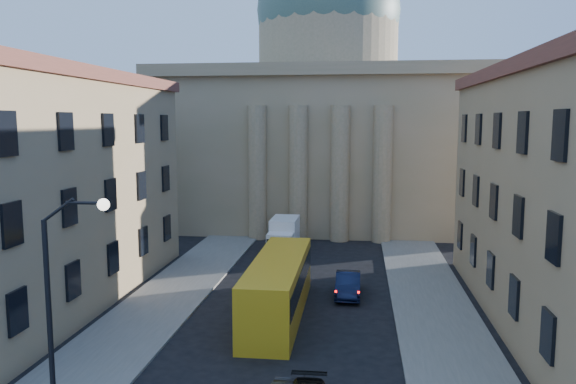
# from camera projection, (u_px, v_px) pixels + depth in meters

# --- Properties ---
(sidewalk_left) EXTENTS (5.00, 60.00, 0.15)m
(sidewalk_left) POSITION_uv_depth(u_px,v_px,m) (134.00, 328.00, 31.25)
(sidewalk_left) COLOR #615F59
(sidewalk_left) RESTS_ON ground
(sidewalk_right) EXTENTS (5.00, 60.00, 0.15)m
(sidewalk_right) POSITION_uv_depth(u_px,v_px,m) (447.00, 343.00, 29.13)
(sidewalk_right) COLOR #615F59
(sidewalk_right) RESTS_ON ground
(church) EXTENTS (68.02, 28.76, 36.60)m
(church) POSITION_uv_depth(u_px,v_px,m) (327.00, 118.00, 65.57)
(church) COLOR #877853
(church) RESTS_ON ground
(building_left) EXTENTS (11.60, 26.60, 14.70)m
(building_left) POSITION_uv_depth(u_px,v_px,m) (26.00, 187.00, 35.32)
(building_left) COLOR #9A805B
(building_left) RESTS_ON ground
(street_lamp) EXTENTS (2.62, 0.44, 8.83)m
(street_lamp) POSITION_uv_depth(u_px,v_px,m) (61.00, 293.00, 20.56)
(street_lamp) COLOR black
(street_lamp) RESTS_ON ground
(car_right_distant) EXTENTS (1.62, 4.63, 1.53)m
(car_right_distant) POSITION_uv_depth(u_px,v_px,m) (348.00, 284.00, 37.21)
(car_right_distant) COLOR black
(car_right_distant) RESTS_ON ground
(city_bus) EXTENTS (2.90, 12.31, 3.47)m
(city_bus) POSITION_uv_depth(u_px,v_px,m) (278.00, 285.00, 33.23)
(city_bus) COLOR gold
(city_bus) RESTS_ON ground
(box_truck) EXTENTS (2.25, 5.60, 3.07)m
(box_truck) POSITION_uv_depth(u_px,v_px,m) (284.00, 238.00, 48.69)
(box_truck) COLOR silver
(box_truck) RESTS_ON ground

